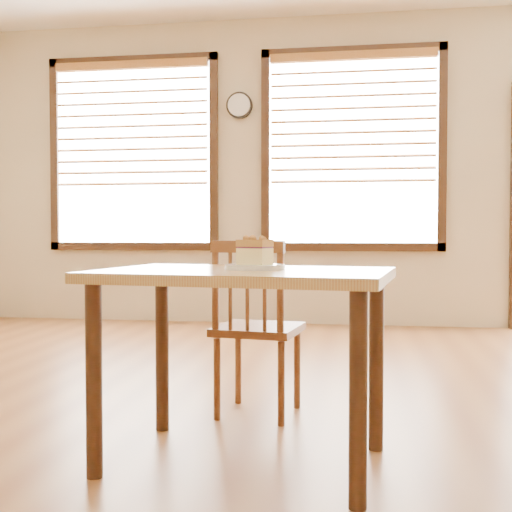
{
  "coord_description": "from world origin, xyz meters",
  "views": [
    {
      "loc": [
        0.33,
        -2.29,
        0.89
      ],
      "look_at": [
        -0.05,
        0.19,
        0.8
      ],
      "focal_mm": 45.0,
      "sensor_mm": 36.0,
      "label": 1
    }
  ],
  "objects_px": {
    "plate": "(255,267)",
    "cake_slice": "(254,250)",
    "wall_clock": "(239,105)",
    "cafe_table_main": "(244,298)",
    "cafe_chair_main": "(256,327)"
  },
  "relations": [
    {
      "from": "wall_clock",
      "to": "cafe_table_main",
      "type": "relative_size",
      "value": 0.22
    },
    {
      "from": "cafe_table_main",
      "to": "cafe_chair_main",
      "type": "xyz_separation_m",
      "value": [
        -0.05,
        0.64,
        -0.2
      ]
    },
    {
      "from": "cafe_table_main",
      "to": "cafe_chair_main",
      "type": "height_order",
      "value": "cafe_chair_main"
    },
    {
      "from": "wall_clock",
      "to": "plate",
      "type": "bearing_deg",
      "value": -78.81
    },
    {
      "from": "wall_clock",
      "to": "plate",
      "type": "distance_m",
      "value": 4.11
    },
    {
      "from": "plate",
      "to": "cake_slice",
      "type": "xyz_separation_m",
      "value": [
        -0.0,
        0.0,
        0.07
      ]
    },
    {
      "from": "plate",
      "to": "wall_clock",
      "type": "bearing_deg",
      "value": 101.19
    },
    {
      "from": "wall_clock",
      "to": "cafe_table_main",
      "type": "xyz_separation_m",
      "value": [
        0.71,
        -3.82,
        -1.51
      ]
    },
    {
      "from": "cafe_chair_main",
      "to": "wall_clock",
      "type": "bearing_deg",
      "value": -70.05
    },
    {
      "from": "cafe_table_main",
      "to": "cafe_chair_main",
      "type": "bearing_deg",
      "value": 101.9
    },
    {
      "from": "cafe_table_main",
      "to": "plate",
      "type": "xyz_separation_m",
      "value": [
        0.04,
        0.03,
        0.12
      ]
    },
    {
      "from": "cake_slice",
      "to": "plate",
      "type": "bearing_deg",
      "value": 21.27
    },
    {
      "from": "cafe_table_main",
      "to": "cake_slice",
      "type": "height_order",
      "value": "cake_slice"
    },
    {
      "from": "cafe_table_main",
      "to": "cafe_chair_main",
      "type": "distance_m",
      "value": 0.67
    },
    {
      "from": "wall_clock",
      "to": "cafe_chair_main",
      "type": "height_order",
      "value": "wall_clock"
    }
  ]
}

